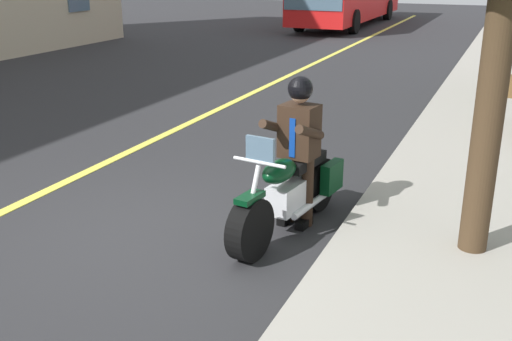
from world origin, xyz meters
TOP-DOWN VIEW (x-y plane):
  - ground_plane at (0.00, 0.00)m, footprint 80.00×80.00m
  - lane_center_stripe at (0.00, -2.00)m, footprint 60.00×0.16m
  - motorcycle_main at (-0.82, 1.40)m, footprint 2.22×0.79m
  - rider_main at (-1.01, 1.42)m, footprint 0.68×0.61m

SIDE VIEW (x-z plane):
  - ground_plane at x=0.00m, z-range 0.00..0.00m
  - lane_center_stripe at x=0.00m, z-range 0.00..0.01m
  - motorcycle_main at x=-0.82m, z-range -0.18..1.08m
  - rider_main at x=-1.01m, z-range 0.17..1.91m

